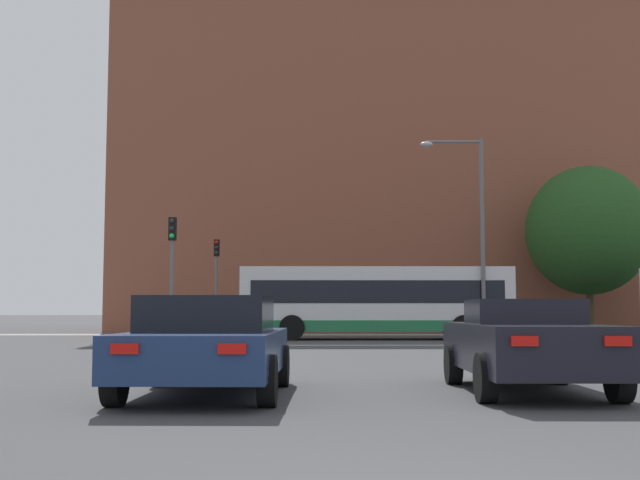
% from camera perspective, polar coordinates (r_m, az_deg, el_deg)
% --- Properties ---
extents(stop_line_strip, '(8.64, 0.30, 0.01)m').
position_cam_1_polar(stop_line_strip, '(27.30, 1.40, -7.49)').
color(stop_line_strip, silver).
rests_on(stop_line_strip, ground_plane).
extents(far_pavement, '(69.60, 2.50, 0.01)m').
position_cam_1_polar(far_pavement, '(39.04, 0.80, -6.75)').
color(far_pavement, gray).
rests_on(far_pavement, ground_plane).
extents(brick_civic_building, '(30.22, 14.67, 22.91)m').
position_cam_1_polar(brick_civic_building, '(50.38, 3.76, 5.22)').
color(brick_civic_building, brown).
rests_on(brick_civic_building, ground_plane).
extents(car_saloon_left, '(2.18, 4.34, 1.37)m').
position_cam_1_polar(car_saloon_left, '(11.31, -7.97, -7.33)').
color(car_saloon_left, navy).
rests_on(car_saloon_left, ground_plane).
extents(car_roadster_right, '(1.97, 4.32, 1.34)m').
position_cam_1_polar(car_roadster_right, '(12.00, 14.44, -7.19)').
color(car_roadster_right, black).
rests_on(car_roadster_right, ground_plane).
extents(bus_crossing_lead, '(10.88, 2.67, 2.91)m').
position_cam_1_polar(bus_crossing_lead, '(32.79, 3.97, -4.35)').
color(bus_crossing_lead, silver).
rests_on(bus_crossing_lead, ground_plane).
extents(traffic_light_near_left, '(0.26, 0.31, 4.39)m').
position_cam_1_polar(traffic_light_near_left, '(28.07, -10.48, -1.34)').
color(traffic_light_near_left, slate).
rests_on(traffic_light_near_left, ground_plane).
extents(traffic_light_far_left, '(0.26, 0.31, 4.56)m').
position_cam_1_polar(traffic_light_far_left, '(38.62, -7.38, -2.21)').
color(traffic_light_far_left, slate).
rests_on(traffic_light_far_left, ground_plane).
extents(street_lamp_junction, '(2.50, 0.36, 8.00)m').
position_cam_1_polar(street_lamp_junction, '(32.13, 10.75, 1.66)').
color(street_lamp_junction, slate).
rests_on(street_lamp_junction, ground_plane).
extents(pedestrian_waiting, '(0.44, 0.43, 1.80)m').
position_cam_1_polar(pedestrian_waiting, '(40.63, 11.02, -5.09)').
color(pedestrian_waiting, brown).
rests_on(pedestrian_waiting, ground_plane).
extents(pedestrian_walking_east, '(0.45, 0.34, 1.63)m').
position_cam_1_polar(pedestrian_walking_east, '(40.19, 14.90, -5.18)').
color(pedestrian_walking_east, brown).
rests_on(pedestrian_walking_east, ground_plane).
extents(pedestrian_walking_west, '(0.35, 0.45, 1.57)m').
position_cam_1_polar(pedestrian_walking_west, '(40.47, 9.99, -5.33)').
color(pedestrian_walking_west, '#333851').
rests_on(pedestrian_walking_west, ground_plane).
extents(tree_by_building, '(6.01, 6.01, 8.25)m').
position_cam_1_polar(tree_by_building, '(41.39, 18.52, 0.65)').
color(tree_by_building, '#4C3823').
rests_on(tree_by_building, ground_plane).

